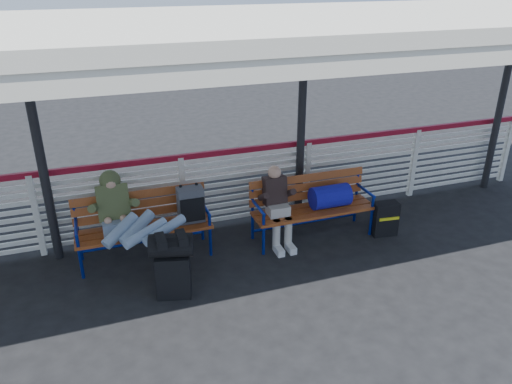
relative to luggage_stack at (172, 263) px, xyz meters
name	(u,v)px	position (x,y,z in m)	size (l,w,h in m)	color
ground	(218,304)	(0.45, -0.36, -0.46)	(60.00, 60.00, 0.00)	black
fence	(183,192)	(0.45, 1.54, 0.20)	(12.08, 0.08, 1.24)	silver
canopy	(188,30)	(0.45, 0.51, 2.58)	(12.60, 3.60, 3.16)	silver
luggage_stack	(172,263)	(0.00, 0.00, 0.00)	(0.56, 0.40, 0.84)	black
bench_left	(160,214)	(0.03, 1.03, 0.15)	(1.80, 0.56, 0.96)	#964A1D
bench_right	(320,199)	(2.32, 0.79, 0.13)	(1.80, 0.56, 0.92)	#964A1D
traveler_man	(134,223)	(-0.35, 0.69, 0.25)	(0.94, 1.64, 0.77)	#839AB0
companion_person	(278,206)	(1.65, 0.78, 0.14)	(0.32, 0.66, 1.15)	#B5ADA4
suitcase_side	(385,219)	(3.25, 0.48, -0.20)	(0.39, 0.26, 0.52)	black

